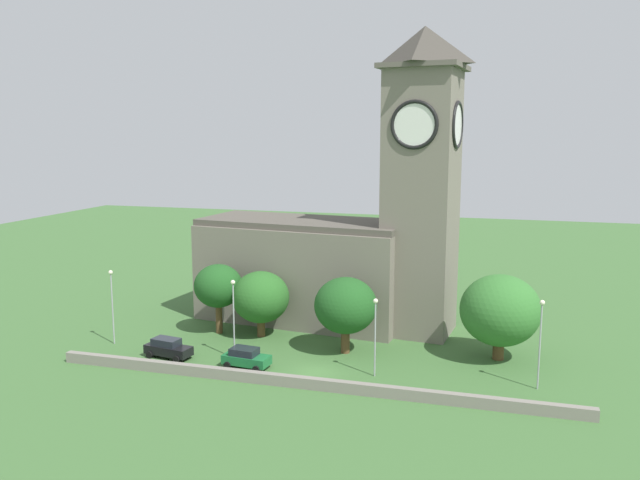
# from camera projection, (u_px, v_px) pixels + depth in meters

# --- Properties ---
(ground_plane) EXTENTS (200.00, 200.00, 0.00)m
(ground_plane) POSITION_uv_depth(u_px,v_px,m) (353.00, 326.00, 72.80)
(ground_plane) COLOR #3D6633
(church) EXTENTS (30.39, 13.08, 32.25)m
(church) POSITION_uv_depth(u_px,v_px,m) (344.00, 240.00, 72.38)
(church) COLOR slate
(church) RESTS_ON ground
(quay_barrier) EXTENTS (46.88, 0.70, 0.97)m
(quay_barrier) POSITION_uv_depth(u_px,v_px,m) (303.00, 382.00, 54.98)
(quay_barrier) COLOR gray
(quay_barrier) RESTS_ON ground
(car_black) EXTENTS (4.90, 2.64, 1.90)m
(car_black) POSITION_uv_depth(u_px,v_px,m) (168.00, 348.00, 62.34)
(car_black) COLOR black
(car_black) RESTS_ON ground
(car_green) EXTENTS (4.53, 2.61, 1.83)m
(car_green) POSITION_uv_depth(u_px,v_px,m) (246.00, 358.00, 59.77)
(car_green) COLOR #1E6B38
(car_green) RESTS_ON ground
(streetlamp_west_end) EXTENTS (0.44, 0.44, 7.75)m
(streetlamp_west_end) POSITION_uv_depth(u_px,v_px,m) (112.00, 296.00, 65.79)
(streetlamp_west_end) COLOR #9EA0A5
(streetlamp_west_end) RESTS_ON ground
(streetlamp_west_mid) EXTENTS (0.44, 0.44, 7.74)m
(streetlamp_west_mid) POSITION_uv_depth(u_px,v_px,m) (233.00, 307.00, 61.48)
(streetlamp_west_mid) COLOR #9EA0A5
(streetlamp_west_mid) RESTS_ON ground
(streetlamp_central) EXTENTS (0.44, 0.44, 7.15)m
(streetlamp_central) POSITION_uv_depth(u_px,v_px,m) (375.00, 325.00, 56.96)
(streetlamp_central) COLOR #9EA0A5
(streetlamp_central) RESTS_ON ground
(streetlamp_east_mid) EXTENTS (0.44, 0.44, 7.79)m
(streetlamp_east_mid) POSITION_uv_depth(u_px,v_px,m) (541.00, 331.00, 53.98)
(streetlamp_east_mid) COLOR #9EA0A5
(streetlamp_east_mid) RESTS_ON ground
(tree_churchyard) EXTENTS (6.10, 6.10, 7.06)m
(tree_churchyard) POSITION_uv_depth(u_px,v_px,m) (261.00, 297.00, 68.38)
(tree_churchyard) COLOR brown
(tree_churchyard) RESTS_ON ground
(tree_riverside_west) EXTENTS (6.17, 6.17, 7.61)m
(tree_riverside_west) POSITION_uv_depth(u_px,v_px,m) (346.00, 306.00, 63.10)
(tree_riverside_west) COLOR brown
(tree_riverside_west) RESTS_ON ground
(tree_by_tower) EXTENTS (7.60, 7.60, 8.29)m
(tree_by_tower) POSITION_uv_depth(u_px,v_px,m) (500.00, 310.00, 61.24)
(tree_by_tower) COLOR brown
(tree_by_tower) RESTS_ON ground
(tree_riverside_east) EXTENTS (5.20, 5.20, 7.60)m
(tree_riverside_east) POSITION_uv_depth(u_px,v_px,m) (218.00, 286.00, 69.37)
(tree_riverside_east) COLOR brown
(tree_riverside_east) RESTS_ON ground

